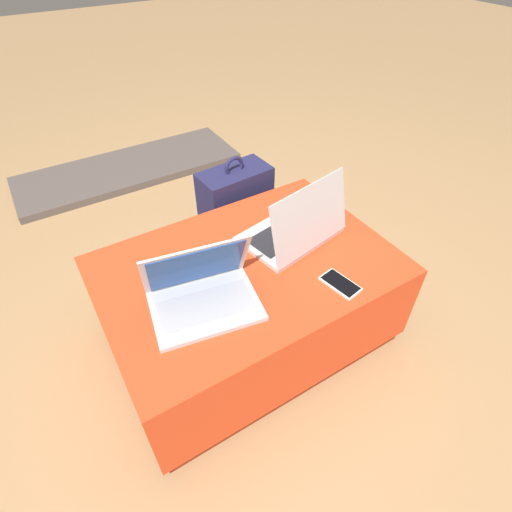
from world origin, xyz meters
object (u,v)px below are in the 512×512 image
laptop_far (296,228)px  cell_phone (340,284)px  backpack (235,213)px  laptop_near (202,292)px

laptop_far → cell_phone: laptop_far is taller
cell_phone → laptop_far: bearing=77.3°
laptop_far → backpack: size_ratio=0.77×
cell_phone → backpack: 0.78m
laptop_near → cell_phone: (0.42, -0.17, -0.04)m
laptop_near → laptop_far: size_ratio=0.92×
laptop_near → laptop_far: (0.43, 0.10, 0.00)m
backpack → cell_phone: bearing=84.8°
laptop_near → backpack: (0.44, 0.59, -0.22)m
laptop_far → cell_phone: 0.28m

